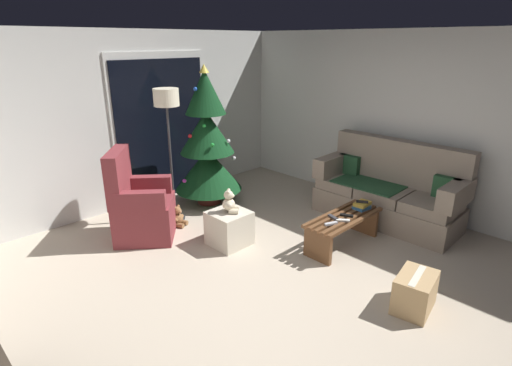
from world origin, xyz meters
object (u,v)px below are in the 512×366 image
object	(u,v)px
couch	(389,192)
floor_lamp	(167,111)
book_stack	(362,205)
cardboard_box_taped_mid_floor	(415,292)
remote_graphite	(333,217)
remote_silver	(331,224)
cell_phone	(362,202)
armchair	(140,207)
christmas_tree	(207,145)
ottoman	(229,228)
coffee_table	(343,226)
remote_white	(343,220)
teddy_bear_cream	(230,203)
remote_black	(347,215)
teddy_bear_chestnut_by_tree	(178,217)

from	to	relation	value
couch	floor_lamp	xyz separation A→B (m)	(-2.09, 2.06, 1.11)
book_stack	cardboard_box_taped_mid_floor	bearing A→B (deg)	-128.53
remote_graphite	remote_silver	world-z (taller)	same
cell_phone	armchair	distance (m)	2.74
floor_lamp	armchair	bearing A→B (deg)	-164.55
remote_silver	christmas_tree	size ratio (longest dim) A/B	0.08
cell_phone	christmas_tree	xyz separation A→B (m)	(-0.63, 2.24, 0.43)
remote_graphite	ottoman	distance (m)	1.24
remote_graphite	christmas_tree	bearing A→B (deg)	112.19
coffee_table	remote_white	size ratio (longest dim) A/B	7.05
remote_white	cell_phone	xyz separation A→B (m)	(0.48, 0.05, 0.08)
remote_graphite	teddy_bear_cream	size ratio (longest dim) A/B	0.55
couch	cell_phone	world-z (taller)	couch
remote_graphite	remote_white	bearing A→B (deg)	-66.49
couch	remote_graphite	bearing A→B (deg)	177.79
remote_silver	floor_lamp	bearing A→B (deg)	-139.81
remote_black	floor_lamp	world-z (taller)	floor_lamp
book_stack	cardboard_box_taped_mid_floor	world-z (taller)	book_stack
cell_phone	armchair	world-z (taller)	armchair
remote_silver	ottoman	bearing A→B (deg)	-126.33
couch	coffee_table	size ratio (longest dim) A/B	1.77
remote_black	remote_silver	size ratio (longest dim) A/B	1.00
remote_black	ottoman	world-z (taller)	ottoman
remote_black	armchair	xyz separation A→B (m)	(-1.62, 1.93, 0.00)
teddy_bear_cream	remote_silver	bearing A→B (deg)	-57.99
remote_silver	cell_phone	xyz separation A→B (m)	(0.65, 0.00, 0.08)
book_stack	ottoman	size ratio (longest dim) A/B	0.52
remote_white	floor_lamp	xyz separation A→B (m)	(-0.88, 2.14, 1.10)
cardboard_box_taped_mid_floor	couch	bearing A→B (deg)	35.30
remote_graphite	cardboard_box_taped_mid_floor	bearing A→B (deg)	-90.23
book_stack	cell_phone	size ratio (longest dim) A/B	1.59
cell_phone	remote_graphite	bearing A→B (deg)	138.77
coffee_table	couch	bearing A→B (deg)	0.29
coffee_table	remote_silver	size ratio (longest dim) A/B	7.05
remote_white	remote_graphite	distance (m)	0.13
coffee_table	teddy_bear_cream	size ratio (longest dim) A/B	3.86
coffee_table	remote_graphite	bearing A→B (deg)	159.96
christmas_tree	remote_graphite	bearing A→B (deg)	-86.35
remote_black	book_stack	distance (m)	0.33
remote_silver	ottoman	world-z (taller)	ottoman
remote_white	book_stack	distance (m)	0.48
book_stack	cardboard_box_taped_mid_floor	size ratio (longest dim) A/B	0.46
christmas_tree	cardboard_box_taped_mid_floor	world-z (taller)	christmas_tree
couch	armchair	size ratio (longest dim) A/B	1.73
ottoman	couch	bearing A→B (deg)	-25.87
remote_white	teddy_bear_cream	size ratio (longest dim) A/B	0.55
ottoman	teddy_bear_chestnut_by_tree	bearing A→B (deg)	100.05
remote_white	christmas_tree	world-z (taller)	christmas_tree
remote_silver	christmas_tree	bearing A→B (deg)	-158.95
coffee_table	christmas_tree	bearing A→B (deg)	97.28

